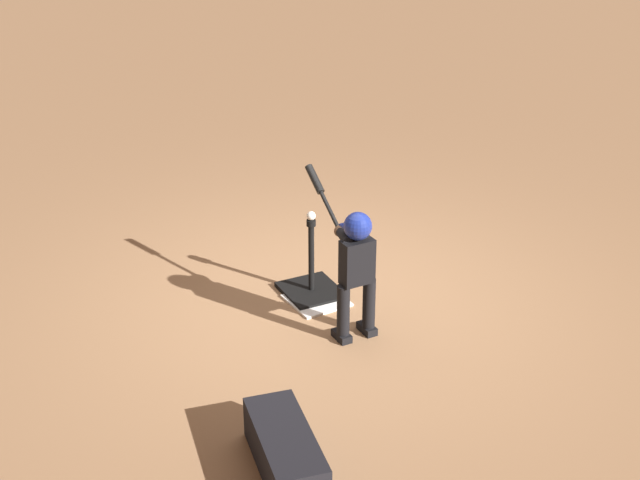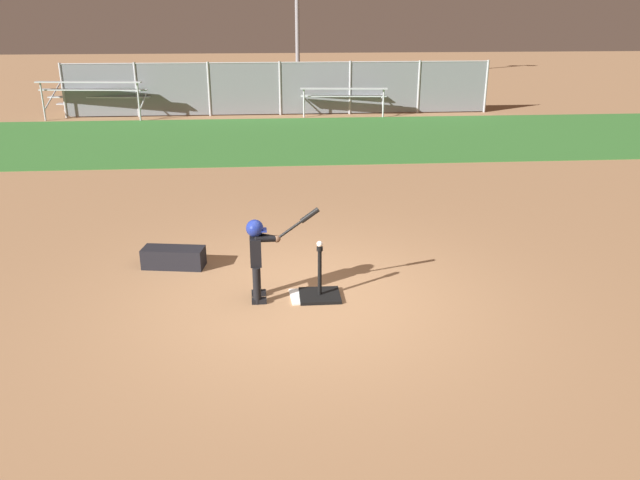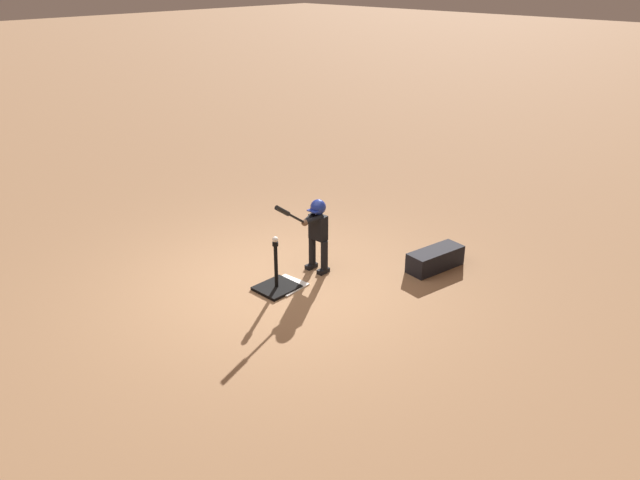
% 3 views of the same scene
% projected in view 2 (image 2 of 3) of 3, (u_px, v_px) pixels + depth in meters
% --- Properties ---
extents(ground_plane, '(90.00, 90.00, 0.00)m').
position_uv_depth(ground_plane, '(308.00, 299.00, 7.71)').
color(ground_plane, '#99704C').
extents(grass_outfield_strip, '(56.00, 6.49, 0.02)m').
position_uv_depth(grass_outfield_strip, '(284.00, 138.00, 17.20)').
color(grass_outfield_strip, '#33702D').
rests_on(grass_outfield_strip, ground_plane).
extents(backstop_fence, '(14.11, 0.08, 1.74)m').
position_uv_depth(backstop_fence, '(280.00, 87.00, 20.66)').
color(backstop_fence, '#9E9EA3').
rests_on(backstop_fence, ground_plane).
extents(home_plate, '(0.47, 0.47, 0.02)m').
position_uv_depth(home_plate, '(308.00, 296.00, 7.76)').
color(home_plate, white).
rests_on(home_plate, ground_plane).
extents(batting_tee, '(0.50, 0.45, 0.67)m').
position_uv_depth(batting_tee, '(320.00, 292.00, 7.73)').
color(batting_tee, black).
rests_on(batting_tee, ground_plane).
extents(batter_child, '(0.88, 0.33, 1.16)m').
position_uv_depth(batter_child, '(259.00, 250.00, 7.48)').
color(batter_child, black).
rests_on(batter_child, ground_plane).
extents(baseball, '(0.07, 0.07, 0.07)m').
position_uv_depth(baseball, '(320.00, 244.00, 7.51)').
color(baseball, white).
rests_on(baseball, batting_tee).
extents(bleachers_far_right, '(3.54, 2.48, 1.25)m').
position_uv_depth(bleachers_far_right, '(101.00, 97.00, 20.55)').
color(bleachers_far_right, '#ADAFB7').
rests_on(bleachers_far_right, ground_plane).
extents(bleachers_center, '(2.98, 2.13, 0.97)m').
position_uv_depth(bleachers_center, '(343.00, 99.00, 21.09)').
color(bleachers_center, '#ADAFB7').
rests_on(bleachers_center, ground_plane).
extents(equipment_bag, '(0.88, 0.45, 0.28)m').
position_uv_depth(equipment_bag, '(174.00, 257.00, 8.61)').
color(equipment_bag, black).
rests_on(equipment_bag, ground_plane).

